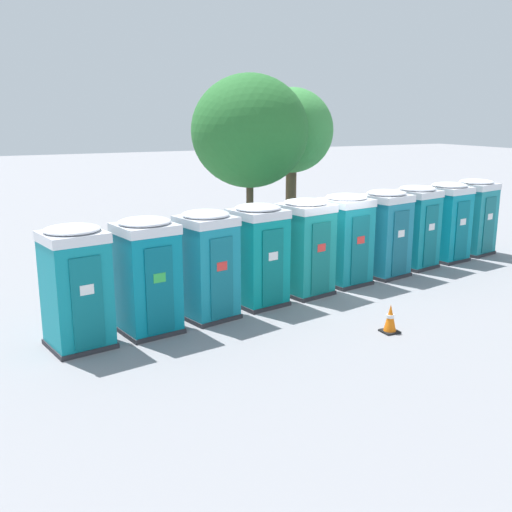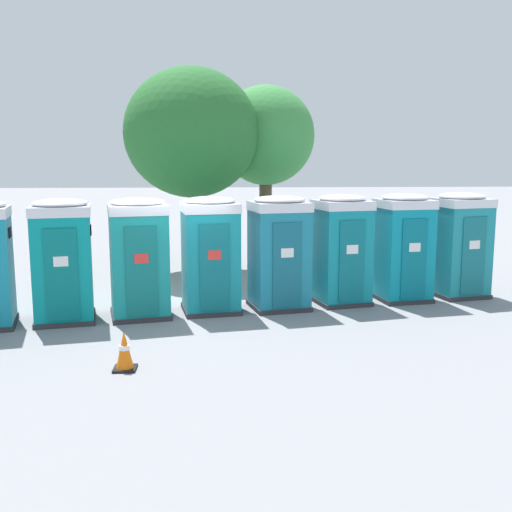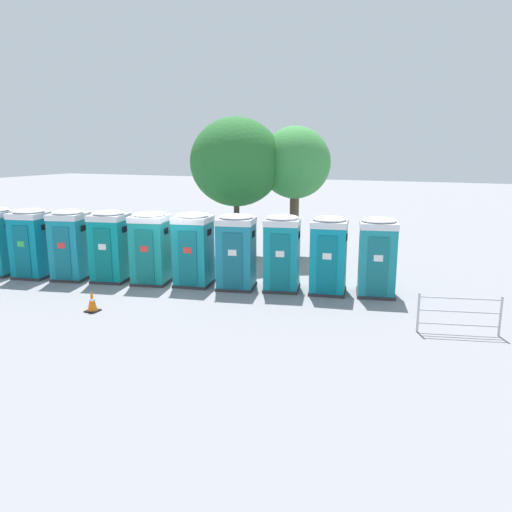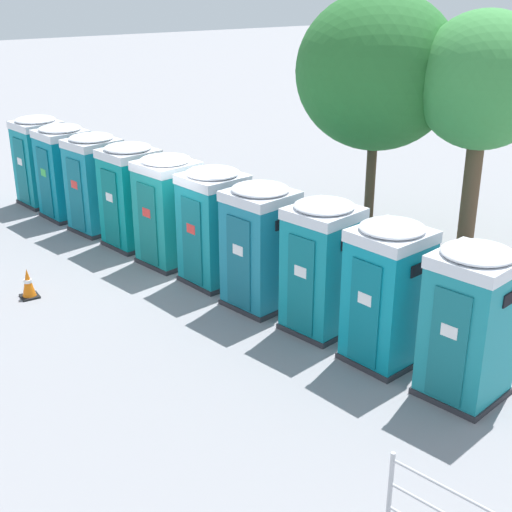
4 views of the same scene
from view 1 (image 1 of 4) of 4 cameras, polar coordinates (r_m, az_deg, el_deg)
name	(u,v)px [view 1 (image 1 of 4)]	position (r m, az deg, el deg)	size (l,w,h in m)	color
ground_plane	(320,287)	(16.68, 6.11, -2.92)	(120.00, 120.00, 0.00)	gray
portapotty_0	(76,286)	(12.59, -16.76, -2.78)	(1.40, 1.40, 2.54)	#2D2D33
portapotty_1	(147,275)	(13.10, -10.34, -1.79)	(1.39, 1.39, 2.54)	#2D2D33
portapotty_2	(207,264)	(13.85, -4.70, -0.78)	(1.41, 1.43, 2.54)	#2D2D33
portapotty_3	(258,254)	(14.76, 0.20, 0.15)	(1.41, 1.41, 2.54)	#2D2D33
portapotty_4	(305,246)	(15.70, 4.72, 0.91)	(1.45, 1.43, 2.54)	#2D2D33
portapotty_5	(345,239)	(16.79, 8.50, 1.63)	(1.40, 1.39, 2.54)	#2D2D33
portapotty_6	(385,233)	(17.85, 12.17, 2.18)	(1.45, 1.43, 2.54)	#2D2D33
portapotty_7	(415,226)	(19.10, 14.93, 2.75)	(1.40, 1.43, 2.54)	#2D2D33
portapotty_8	(447,221)	(20.29, 17.75, 3.17)	(1.35, 1.37, 2.54)	#2D2D33
portapotty_9	(474,216)	(21.57, 20.04, 3.57)	(1.42, 1.43, 2.54)	#2D2D33
street_tree_0	(292,132)	(22.42, 3.43, 11.74)	(3.04, 3.04, 5.60)	brown
street_tree_1	(250,131)	(20.37, -0.60, 11.78)	(3.91, 3.91, 5.97)	#4C3826
traffic_cone	(390,319)	(13.44, 12.67, -5.85)	(0.36, 0.36, 0.64)	black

